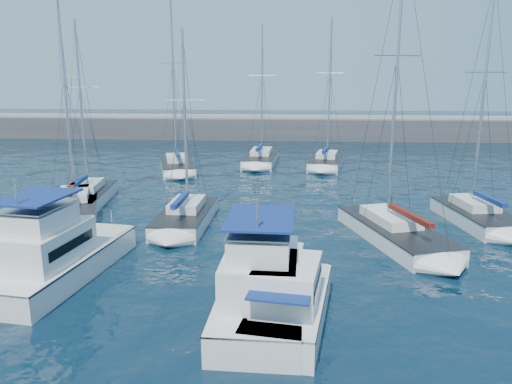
# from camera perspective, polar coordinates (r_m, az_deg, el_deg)

# --- Properties ---
(ground) EXTENTS (220.00, 220.00, 0.00)m
(ground) POSITION_cam_1_polar(r_m,az_deg,el_deg) (24.45, -7.22, -9.53)
(ground) COLOR black
(ground) RESTS_ON ground
(breakwater) EXTENTS (160.00, 6.00, 4.45)m
(breakwater) POSITION_cam_1_polar(r_m,az_deg,el_deg) (74.68, 0.44, 6.97)
(breakwater) COLOR #424244
(breakwater) RESTS_ON ground
(motor_yacht_port_inner) EXTENTS (4.55, 9.62, 4.69)m
(motor_yacht_port_inner) POSITION_cam_1_polar(r_m,az_deg,el_deg) (25.27, -21.97, -6.90)
(motor_yacht_port_inner) COLOR silver
(motor_yacht_port_inner) RESTS_ON ground
(motor_yacht_stbd_inner) EXTENTS (3.59, 9.62, 4.69)m
(motor_yacht_stbd_inner) POSITION_cam_1_polar(r_m,az_deg,el_deg) (20.50, 0.74, -10.64)
(motor_yacht_stbd_inner) COLOR silver
(motor_yacht_stbd_inner) RESTS_ON ground
(motor_yacht_stbd_outer) EXTENTS (3.67, 7.04, 3.20)m
(motor_yacht_stbd_outer) POSITION_cam_1_polar(r_m,az_deg,el_deg) (19.52, 3.78, -12.58)
(motor_yacht_stbd_outer) COLOR white
(motor_yacht_stbd_outer) RESTS_ON ground
(sailboat_mid_a) EXTENTS (3.99, 8.07, 13.54)m
(sailboat_mid_a) POSITION_cam_1_polar(r_m,az_deg,el_deg) (39.32, -18.90, -0.50)
(sailboat_mid_a) COLOR silver
(sailboat_mid_a) RESTS_ON ground
(sailboat_mid_b) EXTENTS (5.69, 8.95, 14.72)m
(sailboat_mid_b) POSITION_cam_1_polar(r_m,az_deg,el_deg) (36.87, -20.07, -1.48)
(sailboat_mid_b) COLOR white
(sailboat_mid_b) RESTS_ON ground
(sailboat_mid_c) EXTENTS (3.08, 7.54, 12.48)m
(sailboat_mid_c) POSITION_cam_1_polar(r_m,az_deg,el_deg) (32.27, -8.05, -2.87)
(sailboat_mid_c) COLOR silver
(sailboat_mid_c) RESTS_ON ground
(sailboat_mid_d) EXTENTS (5.84, 9.87, 16.78)m
(sailboat_mid_d) POSITION_cam_1_polar(r_m,az_deg,el_deg) (30.13, 15.50, -4.37)
(sailboat_mid_d) COLOR white
(sailboat_mid_d) RESTS_ON ground
(sailboat_mid_e) EXTENTS (4.16, 7.82, 15.30)m
(sailboat_mid_e) POSITION_cam_1_polar(r_m,az_deg,el_deg) (35.25, 23.91, -2.46)
(sailboat_mid_e) COLOR silver
(sailboat_mid_e) RESTS_ON ground
(sailboat_back_a) EXTENTS (5.16, 8.40, 16.68)m
(sailboat_back_a) POSITION_cam_1_polar(r_m,az_deg,el_deg) (50.02, -9.01, 2.99)
(sailboat_back_a) COLOR silver
(sailboat_back_a) RESTS_ON ground
(sailboat_back_b) EXTENTS (3.65, 8.55, 14.78)m
(sailboat_back_b) POSITION_cam_1_polar(r_m,az_deg,el_deg) (53.63, 0.56, 3.82)
(sailboat_back_b) COLOR white
(sailboat_back_b) RESTS_ON ground
(sailboat_back_c) EXTENTS (4.33, 7.71, 15.18)m
(sailboat_back_c) POSITION_cam_1_polar(r_m,az_deg,el_deg) (52.14, 8.05, 3.43)
(sailboat_back_c) COLOR silver
(sailboat_back_c) RESTS_ON ground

